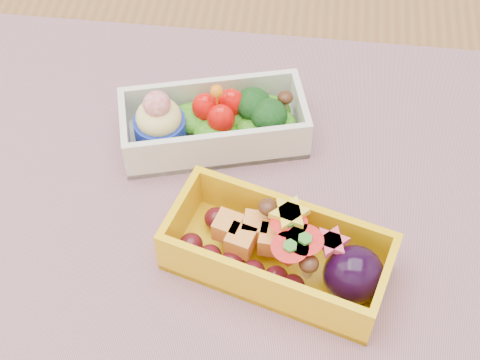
# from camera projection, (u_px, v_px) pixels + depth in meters

# --- Properties ---
(table) EXTENTS (1.20, 0.80, 0.75)m
(table) POSITION_uv_depth(u_px,v_px,m) (196.00, 246.00, 0.68)
(table) COLOR brown
(table) RESTS_ON ground
(placemat) EXTENTS (0.58, 0.45, 0.00)m
(placemat) POSITION_uv_depth(u_px,v_px,m) (230.00, 212.00, 0.58)
(placemat) COLOR #9F6E84
(placemat) RESTS_ON table
(bento_white) EXTENTS (0.17, 0.11, 0.07)m
(bento_white) POSITION_uv_depth(u_px,v_px,m) (213.00, 123.00, 0.61)
(bento_white) COLOR silver
(bento_white) RESTS_ON placemat
(bento_yellow) EXTENTS (0.18, 0.12, 0.06)m
(bento_yellow) POSITION_uv_depth(u_px,v_px,m) (282.00, 253.00, 0.53)
(bento_yellow) COLOR yellow
(bento_yellow) RESTS_ON placemat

